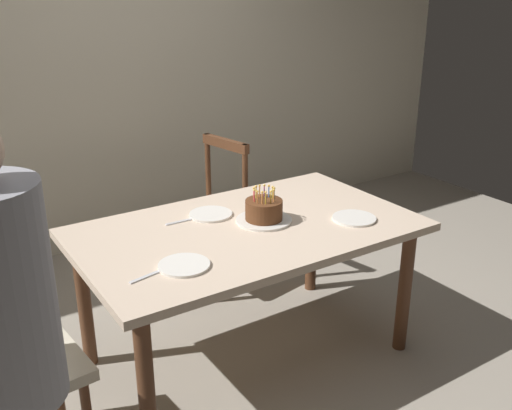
% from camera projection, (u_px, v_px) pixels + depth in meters
% --- Properties ---
extents(ground, '(6.40, 6.40, 0.00)m').
position_uv_depth(ground, '(248.00, 354.00, 3.10)').
color(ground, '#9E9384').
extents(back_wall, '(6.40, 0.10, 2.60)m').
position_uv_depth(back_wall, '(107.00, 68.00, 4.09)').
color(back_wall, beige).
rests_on(back_wall, ground).
extents(dining_table, '(1.65, 0.98, 0.75)m').
position_uv_depth(dining_table, '(248.00, 242.00, 2.87)').
color(dining_table, beige).
rests_on(dining_table, ground).
extents(birthday_cake, '(0.28, 0.28, 0.18)m').
position_uv_depth(birthday_cake, '(264.00, 212.00, 2.88)').
color(birthday_cake, silver).
rests_on(birthday_cake, dining_table).
extents(plate_near_celebrant, '(0.22, 0.22, 0.01)m').
position_uv_depth(plate_near_celebrant, '(184.00, 265.00, 2.43)').
color(plate_near_celebrant, white).
rests_on(plate_near_celebrant, dining_table).
extents(plate_far_side, '(0.22, 0.22, 0.01)m').
position_uv_depth(plate_far_side, '(211.00, 214.00, 2.97)').
color(plate_far_side, white).
rests_on(plate_far_side, dining_table).
extents(plate_near_guest, '(0.22, 0.22, 0.01)m').
position_uv_depth(plate_near_guest, '(354.00, 218.00, 2.91)').
color(plate_near_guest, white).
rests_on(plate_near_guest, dining_table).
extents(fork_near_celebrant, '(0.18, 0.05, 0.01)m').
position_uv_depth(fork_near_celebrant, '(149.00, 276.00, 2.35)').
color(fork_near_celebrant, silver).
rests_on(fork_near_celebrant, dining_table).
extents(fork_far_side, '(0.18, 0.02, 0.01)m').
position_uv_depth(fork_far_side, '(182.00, 221.00, 2.89)').
color(fork_far_side, silver).
rests_on(fork_far_side, dining_table).
extents(chair_spindle_back, '(0.52, 0.52, 0.95)m').
position_uv_depth(chair_spindle_back, '(207.00, 219.00, 3.69)').
color(chair_spindle_back, tan).
rests_on(chair_spindle_back, ground).
extents(person_celebrant, '(0.32, 0.32, 1.57)m').
position_uv_depth(person_celebrant, '(4.00, 357.00, 1.60)').
color(person_celebrant, '#262328').
rests_on(person_celebrant, ground).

